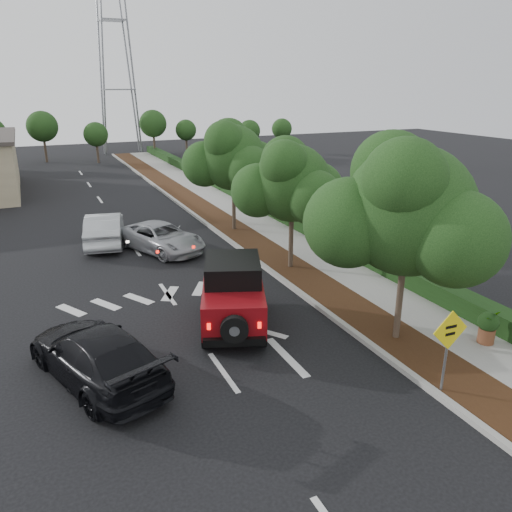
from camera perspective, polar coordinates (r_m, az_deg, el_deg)
ground at (r=14.34m, az=-3.75°, el=-13.11°), size 120.00×120.00×0.00m
curb at (r=26.10m, az=-3.72°, el=2.24°), size 0.20×70.00×0.15m
planting_strip at (r=26.46m, az=-1.69°, el=2.48°), size 1.80×70.00×0.12m
sidewalk at (r=27.22m, az=2.00°, el=2.95°), size 2.00×70.00×0.12m
hedge at (r=27.76m, az=4.60°, el=3.95°), size 0.80×70.00×0.80m
transmission_tower at (r=60.74m, az=-14.90°, el=11.28°), size 7.00×4.00×28.00m
street_tree_near at (r=16.51m, az=15.63°, el=-9.21°), size 3.80×3.80×5.92m
street_tree_mid at (r=21.77m, az=3.94°, el=-1.46°), size 3.20×3.20×5.32m
street_tree_far at (r=27.37m, az=-2.51°, el=2.90°), size 3.40×3.40×5.62m
red_jeep at (r=16.49m, az=-2.65°, el=-4.13°), size 3.24×4.57×2.24m
silver_suv_ahead at (r=24.28m, az=-10.80°, el=2.09°), size 3.99×5.28×1.33m
black_suv_oncoming at (r=14.29m, az=-17.77°, el=-10.69°), size 3.69×5.61×1.51m
silver_sedan_oncoming at (r=25.97m, az=-16.92°, el=3.00°), size 2.59×5.05×1.59m
speed_hump_sign at (r=13.53m, az=21.14°, el=-8.95°), size 1.06×0.10×2.26m
terracotta_planter at (r=16.79m, az=24.99°, el=-7.11°), size 0.62×0.62×1.08m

